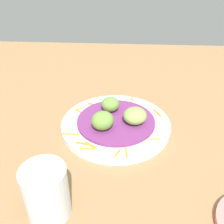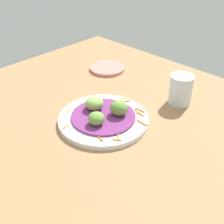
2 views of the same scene
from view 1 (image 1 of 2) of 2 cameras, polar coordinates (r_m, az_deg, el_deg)
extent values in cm
cube|color=#936D47|center=(68.46, 0.45, -1.23)|extent=(110.00, 110.00, 2.00)
cylinder|color=silver|center=(62.93, 0.84, -2.77)|extent=(25.76, 25.76, 1.51)
cylinder|color=#702D6B|center=(62.30, 0.85, -1.97)|extent=(18.40, 18.40, 0.64)
cylinder|color=orange|center=(55.84, -4.67, -7.10)|extent=(2.02, 2.53, 0.40)
cylinder|color=orange|center=(66.13, -6.79, -0.05)|extent=(2.20, 2.35, 0.40)
cylinder|color=orange|center=(53.76, 1.15, -8.87)|extent=(2.38, 1.39, 0.40)
cylinder|color=orange|center=(69.05, -3.96, 1.69)|extent=(1.18, 3.34, 0.40)
cylinder|color=orange|center=(55.04, -5.33, -7.85)|extent=(0.41, 3.27, 0.40)
cylinder|color=orange|center=(67.44, -7.38, 0.63)|extent=(1.70, 2.08, 0.40)
cylinder|color=orange|center=(66.47, 9.78, -0.13)|extent=(3.27, 1.86, 0.40)
cylinder|color=orange|center=(57.88, 9.04, -5.77)|extent=(0.92, 2.54, 0.40)
cylinder|color=orange|center=(56.36, -6.29, -6.76)|extent=(1.01, 3.30, 0.40)
cylinder|color=orange|center=(59.28, -8.94, -4.69)|extent=(0.56, 3.74, 0.40)
cylinder|color=orange|center=(53.99, 3.14, -8.71)|extent=(3.19, 0.75, 0.40)
cylinder|color=orange|center=(71.28, 4.40, 2.76)|extent=(2.33, 0.71, 0.40)
ellipsoid|color=olive|center=(58.25, -2.05, -1.86)|extent=(6.49, 6.67, 4.26)
ellipsoid|color=#84A851|center=(60.49, 4.98, -0.81)|extent=(7.30, 7.37, 3.71)
ellipsoid|color=olive|center=(64.68, -0.36, 1.70)|extent=(6.31, 6.31, 3.53)
cylinder|color=silver|center=(44.27, -14.03, -16.47)|extent=(7.16, 7.16, 9.38)
camera|label=2|loc=(1.12, -30.18, 35.57)|focal=47.32mm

